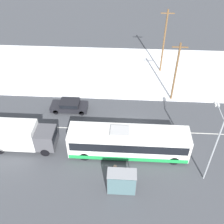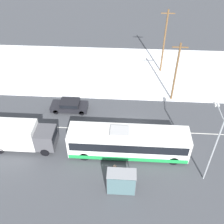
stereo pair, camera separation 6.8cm
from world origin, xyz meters
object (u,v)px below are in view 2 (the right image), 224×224
Objects in this scene: streetlamp at (214,140)px; utility_pole_roadside at (176,72)px; sedan_car at (70,105)px; utility_pole_snowlot at (164,41)px; bus_shelter at (121,181)px; box_truck at (18,135)px; pedestrian_at_stop at (115,170)px; city_bus at (128,142)px.

utility_pole_roadside reaches higher than streetlamp.
sedan_car is 0.49× the size of utility_pole_snowlot.
utility_pole_roadside is at bearing 98.18° from streetlamp.
bus_shelter is at bearing -112.81° from utility_pole_roadside.
box_truck is 10.51m from pedestrian_at_stop.
pedestrian_at_stop is 20.64m from utility_pole_snowlot.
sedan_car is at bearing 148.88° from streetlamp.
sedan_car is 17.05m from streetlamp.
utility_pole_snowlot is (5.75, 19.49, 3.62)m from pedestrian_at_stop.
box_truck reaches higher than bus_shelter.
bus_shelter is at bearing 120.85° from sedan_car.
city_bus is at bearing 83.73° from bus_shelter.
utility_pole_roadside is (5.93, 14.10, 2.40)m from bus_shelter.
utility_pole_snowlot is at bearing -139.76° from sedan_car.
pedestrian_at_stop is at bearing -173.23° from streetlamp.
utility_pole_snowlot is (11.72, 9.92, 3.97)m from sedan_car.
city_bus is 1.51× the size of utility_pole_roadside.
pedestrian_at_stop is 0.73× the size of bus_shelter.
box_truck is at bearing -150.77° from utility_pole_roadside.
city_bus is 3.38m from pedestrian_at_stop.
bus_shelter is 15.49m from utility_pole_roadside.
sedan_car is at bearing -139.76° from utility_pole_snowlot.
city_bus is 1.62× the size of streetlamp.
utility_pole_roadside is (-1.67, 11.60, -0.54)m from streetlamp.
box_truck is at bearing 155.47° from bus_shelter.
city_bus is at bearing -119.85° from utility_pole_roadside.
utility_pole_snowlot reaches higher than pedestrian_at_stop.
pedestrian_at_stop is 14.50m from utility_pole_roadside.
bus_shelter reaches higher than sedan_car.
box_truck is at bearing 172.67° from streetlamp.
streetlamp reaches higher than box_truck.
streetlamp reaches higher than city_bus.
box_truck is at bearing 57.40° from sedan_car.
city_bus is 8.01m from streetlamp.
utility_pole_snowlot is at bearing 97.69° from streetlamp.
bus_shelter is at bearing -96.27° from city_bus.
box_truck is 7.47m from sedan_car.
bus_shelter is (6.62, -11.09, 0.91)m from sedan_car.
city_bus is 4.70× the size of bus_shelter.
utility_pole_snowlot is (-2.50, 18.51, 0.13)m from streetlamp.
bus_shelter is 0.28× the size of utility_pole_snowlot.
sedan_car is at bearing 57.40° from box_truck.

